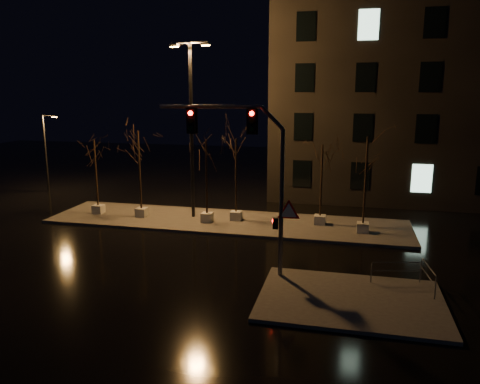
# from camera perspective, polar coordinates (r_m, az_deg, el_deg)

# --- Properties ---
(ground) EXTENTS (90.00, 90.00, 0.00)m
(ground) POSITION_cam_1_polar(r_m,az_deg,el_deg) (23.34, -5.55, -7.75)
(ground) COLOR black
(ground) RESTS_ON ground
(median) EXTENTS (22.00, 5.00, 0.15)m
(median) POSITION_cam_1_polar(r_m,az_deg,el_deg) (28.78, -1.73, -3.64)
(median) COLOR #47433F
(median) RESTS_ON ground
(sidewalk_corner) EXTENTS (7.00, 5.00, 0.15)m
(sidewalk_corner) POSITION_cam_1_polar(r_m,az_deg,el_deg) (18.97, 13.33, -12.70)
(sidewalk_corner) COLOR #47433F
(sidewalk_corner) RESTS_ON ground
(building) EXTENTS (25.00, 12.00, 15.00)m
(building) POSITION_cam_1_polar(r_m,az_deg,el_deg) (39.33, 23.63, 10.61)
(building) COLOR black
(building) RESTS_ON ground
(tree_0) EXTENTS (1.80, 1.80, 4.90)m
(tree_0) POSITION_cam_1_polar(r_m,az_deg,el_deg) (31.10, -17.27, 4.16)
(tree_0) COLOR beige
(tree_0) RESTS_ON median
(tree_1) EXTENTS (1.80, 1.80, 5.56)m
(tree_1) POSITION_cam_1_polar(r_m,az_deg,el_deg) (29.53, -12.25, 5.01)
(tree_1) COLOR beige
(tree_1) RESTS_ON median
(tree_2) EXTENTS (1.80, 1.80, 5.14)m
(tree_2) POSITION_cam_1_polar(r_m,az_deg,el_deg) (27.78, -4.15, 4.15)
(tree_2) COLOR beige
(tree_2) RESTS_ON median
(tree_3) EXTENTS (1.80, 1.80, 5.15)m
(tree_3) POSITION_cam_1_polar(r_m,az_deg,el_deg) (28.06, -0.49, 4.28)
(tree_3) COLOR beige
(tree_3) RESTS_ON median
(tree_4) EXTENTS (1.80, 1.80, 4.89)m
(tree_4) POSITION_cam_1_polar(r_m,az_deg,el_deg) (27.59, 9.97, 3.54)
(tree_4) COLOR beige
(tree_4) RESTS_ON median
(tree_5) EXTENTS (1.80, 1.80, 5.52)m
(tree_5) POSITION_cam_1_polar(r_m,az_deg,el_deg) (26.45, 15.19, 3.96)
(tree_5) COLOR beige
(tree_5) RESTS_ON median
(traffic_signal_mast) EXTENTS (5.92, 0.74, 7.25)m
(traffic_signal_mast) POSITION_cam_1_polar(r_m,az_deg,el_deg) (19.43, 1.67, 3.21)
(traffic_signal_mast) COLOR #57585E
(traffic_signal_mast) RESTS_ON sidewalk_corner
(streetlight_main) EXTENTS (2.65, 0.80, 10.61)m
(streetlight_main) POSITION_cam_1_polar(r_m,az_deg,el_deg) (28.82, -5.96, 8.85)
(streetlight_main) COLOR black
(streetlight_main) RESTS_ON median
(streetlight_far) EXTENTS (1.20, 0.39, 6.11)m
(streetlight_far) POSITION_cam_1_polar(r_m,az_deg,el_deg) (40.05, -22.52, 4.76)
(streetlight_far) COLOR black
(streetlight_far) RESTS_ON ground
(guard_rail_a) EXTENTS (2.03, 0.50, 0.90)m
(guard_rail_a) POSITION_cam_1_polar(r_m,az_deg,el_deg) (20.67, 18.49, -8.89)
(guard_rail_a) COLOR #57585E
(guard_rail_a) RESTS_ON sidewalk_corner
(guard_rail_b) EXTENTS (0.29, 1.98, 0.95)m
(guard_rail_b) POSITION_cam_1_polar(r_m,az_deg,el_deg) (20.47, 21.97, -9.30)
(guard_rail_b) COLOR #57585E
(guard_rail_b) RESTS_ON sidewalk_corner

